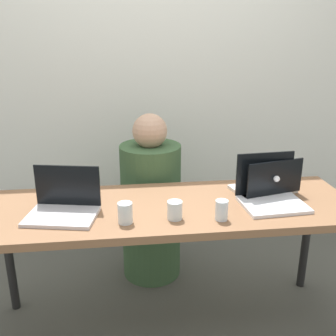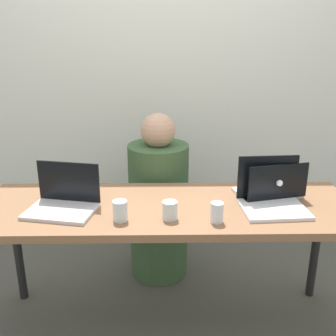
# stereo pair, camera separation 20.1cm
# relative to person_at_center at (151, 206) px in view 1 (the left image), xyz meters

# --- Properties ---
(ground_plane) EXTENTS (12.00, 12.00, 0.00)m
(ground_plane) POSITION_rel_person_at_center_xyz_m (0.05, -0.54, -0.50)
(ground_plane) COLOR #4D4E47
(back_wall) EXTENTS (4.99, 0.10, 2.56)m
(back_wall) POSITION_rel_person_at_center_xyz_m (0.05, 0.56, 0.78)
(back_wall) COLOR silver
(back_wall) RESTS_ON ground
(desk) EXTENTS (1.92, 0.62, 0.75)m
(desk) POSITION_rel_person_at_center_xyz_m (0.05, -0.54, 0.19)
(desk) COLOR brown
(desk) RESTS_ON ground
(person_at_center) EXTENTS (0.47, 0.47, 1.12)m
(person_at_center) POSITION_rel_person_at_center_xyz_m (0.00, 0.00, 0.00)
(person_at_center) COLOR #395936
(person_at_center) RESTS_ON ground
(laptop_back_right) EXTENTS (0.37, 0.28, 0.21)m
(laptop_back_right) POSITION_rel_person_at_center_xyz_m (0.60, -0.45, 0.30)
(laptop_back_right) COLOR silver
(laptop_back_right) RESTS_ON desk
(laptop_front_right) EXTENTS (0.33, 0.30, 0.25)m
(laptop_front_right) POSITION_rel_person_at_center_xyz_m (0.57, -0.58, 0.31)
(laptop_front_right) COLOR silver
(laptop_front_right) RESTS_ON desk
(laptop_front_left) EXTENTS (0.37, 0.30, 0.22)m
(laptop_front_left) POSITION_rel_person_at_center_xyz_m (-0.47, -0.59, 0.30)
(laptop_front_left) COLOR silver
(laptop_front_left) RESTS_ON desk
(water_glass_left) EXTENTS (0.07, 0.07, 0.10)m
(water_glass_left) POSITION_rel_person_at_center_xyz_m (-0.17, -0.71, 0.30)
(water_glass_left) COLOR silver
(water_glass_left) RESTS_ON desk
(water_glass_right) EXTENTS (0.06, 0.06, 0.10)m
(water_glass_right) POSITION_rel_person_at_center_xyz_m (0.28, -0.74, 0.30)
(water_glass_right) COLOR silver
(water_glass_right) RESTS_ON desk
(water_glass_center) EXTENTS (0.07, 0.07, 0.09)m
(water_glass_center) POSITION_rel_person_at_center_xyz_m (0.06, -0.70, 0.29)
(water_glass_center) COLOR silver
(water_glass_center) RESTS_ON desk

